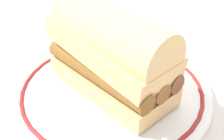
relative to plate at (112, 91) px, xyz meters
The scene contains 3 objects.
ground_plane 0.03m from the plate, 152.94° to the right, with size 1.50×1.50×0.00m, color beige.
plate is the anchor object (origin of this frame).
sausage_sandwich 0.07m from the plate, 135.00° to the left, with size 0.19×0.10×0.12m.
Camera 1 is at (0.25, -0.25, 0.29)m, focal length 49.10 mm.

